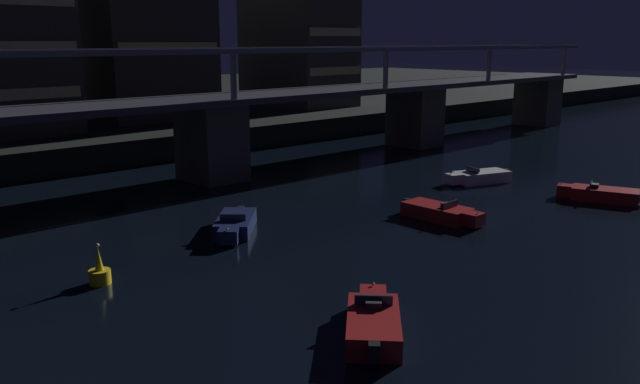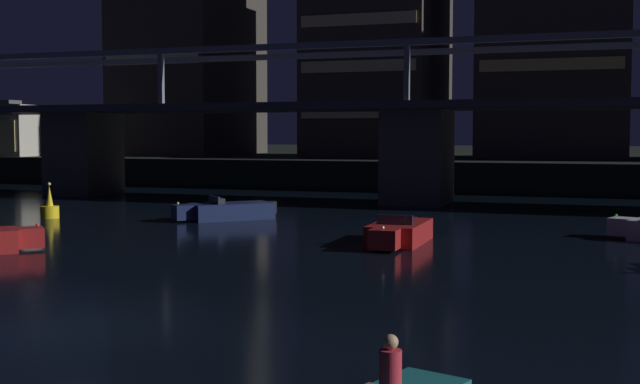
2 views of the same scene
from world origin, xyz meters
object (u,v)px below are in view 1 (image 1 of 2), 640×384
(speedboat_near_center, at_px, (479,177))
(speedboat_mid_center, at_px, (235,225))
(speedboat_mid_left, at_px, (373,322))
(channel_buoy, at_px, (100,273))
(tower_east_tall, at_px, (298,12))
(speedboat_near_left, at_px, (440,212))
(river_bridge, at_px, (211,123))
(speedboat_near_right, at_px, (601,194))

(speedboat_near_center, height_order, speedboat_mid_center, same)
(speedboat_mid_left, height_order, channel_buoy, channel_buoy)
(tower_east_tall, xyz_separation_m, channel_buoy, (-41.76, -34.95, -12.67))
(speedboat_near_left, xyz_separation_m, speedboat_near_center, (10.04, 4.05, 0.00))
(river_bridge, height_order, speedboat_mid_left, river_bridge)
(river_bridge, height_order, speedboat_near_center, river_bridge)
(river_bridge, relative_size, speedboat_near_left, 19.01)
(tower_east_tall, height_order, speedboat_mid_left, tower_east_tall)
(speedboat_mid_center, height_order, channel_buoy, channel_buoy)
(speedboat_near_right, bearing_deg, speedboat_mid_left, -172.91)
(speedboat_near_center, bearing_deg, tower_east_tall, 69.05)
(speedboat_near_left, relative_size, speedboat_near_right, 1.02)
(tower_east_tall, xyz_separation_m, speedboat_near_right, (-12.16, -42.86, -12.73))
(speedboat_mid_center, bearing_deg, speedboat_near_center, -5.33)
(speedboat_near_right, height_order, channel_buoy, channel_buoy)
(speedboat_near_left, relative_size, speedboat_mid_left, 1.16)
(speedboat_mid_left, height_order, speedboat_mid_center, same)
(speedboat_mid_center, bearing_deg, speedboat_mid_left, -105.68)
(speedboat_near_center, xyz_separation_m, speedboat_mid_center, (-20.00, 1.87, 0.00))
(tower_east_tall, height_order, speedboat_near_right, tower_east_tall)
(speedboat_near_left, bearing_deg, river_bridge, 100.33)
(tower_east_tall, xyz_separation_m, speedboat_near_left, (-23.27, -38.61, -12.73))
(tower_east_tall, height_order, channel_buoy, tower_east_tall)
(speedboat_near_right, height_order, speedboat_mid_left, same)
(river_bridge, bearing_deg, speedboat_near_left, -79.67)
(river_bridge, distance_m, speedboat_near_right, 26.66)
(speedboat_near_left, height_order, channel_buoy, channel_buoy)
(speedboat_near_right, bearing_deg, channel_buoy, 165.05)
(river_bridge, height_order, speedboat_near_right, river_bridge)
(speedboat_mid_left, bearing_deg, speedboat_mid_center, 74.32)
(river_bridge, height_order, speedboat_near_left, river_bridge)
(speedboat_near_left, relative_size, channel_buoy, 2.95)
(speedboat_mid_center, bearing_deg, channel_buoy, -165.13)
(river_bridge, relative_size, tower_east_tall, 4.45)
(speedboat_near_center, distance_m, speedboat_mid_left, 26.31)
(speedboat_mid_left, distance_m, speedboat_mid_center, 13.76)
(river_bridge, distance_m, speedboat_mid_left, 27.55)
(speedboat_near_center, bearing_deg, speedboat_mid_center, 174.67)
(speedboat_mid_left, bearing_deg, channel_buoy, 113.62)
(speedboat_near_center, relative_size, channel_buoy, 2.91)
(river_bridge, xyz_separation_m, channel_buoy, (-15.22, -14.24, -3.67))
(speedboat_near_center, relative_size, speedboat_mid_center, 1.16)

